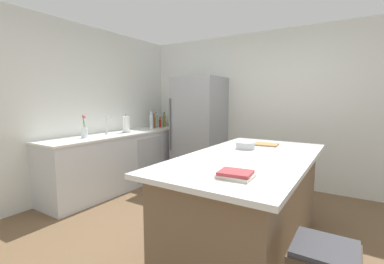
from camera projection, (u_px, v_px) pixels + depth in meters
name	position (u px, v px, depth m)	size (l,w,h in m)	color
ground_plane	(210.00, 240.00, 2.73)	(7.20, 7.20, 0.00)	brown
wall_rear	(273.00, 109.00, 4.45)	(6.00, 0.10, 2.60)	silver
wall_left	(65.00, 110.00, 3.87)	(0.10, 6.00, 2.60)	silver
counter_run_left	(123.00, 159.00, 4.42)	(0.65, 2.71, 0.91)	silver
kitchen_island	(248.00, 201.00, 2.56)	(1.09, 2.17, 0.93)	#7A6047
refrigerator	(199.00, 129.00, 4.79)	(0.82, 0.78, 1.85)	#93969B
sink_faucet	(107.00, 125.00, 4.14)	(0.15, 0.05, 0.30)	silver
flower_vase	(84.00, 131.00, 3.77)	(0.09, 0.09, 0.34)	silver
paper_towel_roll	(126.00, 125.00, 4.41)	(0.14, 0.14, 0.31)	gray
syrup_bottle	(164.00, 121.00, 5.42)	(0.06, 0.06, 0.29)	#5B3319
olive_oil_bottle	(164.00, 121.00, 5.31)	(0.06, 0.06, 0.30)	olive
hot_sauce_bottle	(160.00, 123.00, 5.24)	(0.05, 0.05, 0.20)	red
gin_bottle	(156.00, 121.00, 5.19)	(0.08, 0.08, 0.30)	#8CB79E
vinegar_bottle	(154.00, 122.00, 5.08)	(0.06, 0.06, 0.28)	#994C23
soda_bottle	(151.00, 121.00, 4.99)	(0.07, 0.07, 0.34)	silver
cookbook_stack	(236.00, 175.00, 1.78)	(0.24, 0.20, 0.05)	silver
mixing_bowl	(245.00, 145.00, 2.84)	(0.21, 0.21, 0.07)	#B2B5BA
cutting_board	(265.00, 144.00, 3.08)	(0.30, 0.24, 0.02)	#9E7042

